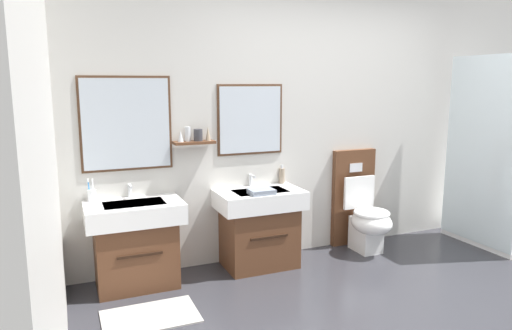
% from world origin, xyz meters
% --- Properties ---
extents(ground_plane, '(6.37, 4.76, 0.10)m').
position_xyz_m(ground_plane, '(0.00, 0.00, -0.05)').
color(ground_plane, '#2D2D33').
rests_on(ground_plane, ground).
extents(wall_back, '(5.17, 0.27, 2.63)m').
position_xyz_m(wall_back, '(-0.02, 1.72, 1.31)').
color(wall_back, beige).
rests_on(wall_back, ground).
extents(wall_left, '(0.12, 3.56, 2.63)m').
position_xyz_m(wall_left, '(-2.53, 0.00, 1.31)').
color(wall_left, beige).
rests_on(wall_left, ground).
extents(bath_mat, '(0.68, 0.44, 0.01)m').
position_xyz_m(bath_mat, '(-1.91, 0.85, 0.01)').
color(bath_mat, '#9E9993').
rests_on(bath_mat, ground).
extents(vanity_sink_left, '(0.78, 0.50, 0.72)m').
position_xyz_m(vanity_sink_left, '(-1.91, 1.45, 0.38)').
color(vanity_sink_left, '#56331E').
rests_on(vanity_sink_left, ground).
extents(tap_on_left_sink, '(0.03, 0.13, 0.11)m').
position_xyz_m(tap_on_left_sink, '(-1.91, 1.63, 0.79)').
color(tap_on_left_sink, silver).
rests_on(tap_on_left_sink, vanity_sink_left).
extents(vanity_sink_right, '(0.78, 0.50, 0.72)m').
position_xyz_m(vanity_sink_right, '(-0.80, 1.45, 0.38)').
color(vanity_sink_right, '#56331E').
rests_on(vanity_sink_right, ground).
extents(tap_on_right_sink, '(0.03, 0.13, 0.11)m').
position_xyz_m(tap_on_right_sink, '(-0.80, 1.63, 0.79)').
color(tap_on_right_sink, silver).
rests_on(tap_on_right_sink, vanity_sink_right).
extents(toilet, '(0.48, 0.63, 1.00)m').
position_xyz_m(toilet, '(0.35, 1.46, 0.38)').
color(toilet, '#56331E').
rests_on(toilet, ground).
extents(toothbrush_cup, '(0.07, 0.07, 0.19)m').
position_xyz_m(toothbrush_cup, '(-2.22, 1.62, 0.77)').
color(toothbrush_cup, silver).
rests_on(toothbrush_cup, vanity_sink_left).
extents(soap_dispenser, '(0.06, 0.06, 0.18)m').
position_xyz_m(soap_dispenser, '(-0.48, 1.63, 0.79)').
color(soap_dispenser, gray).
rests_on(soap_dispenser, vanity_sink_right).
extents(folded_hand_towel, '(0.22, 0.16, 0.04)m').
position_xyz_m(folded_hand_towel, '(-0.84, 1.30, 0.74)').
color(folded_hand_towel, gray).
rests_on(folded_hand_towel, vanity_sink_right).
extents(shower_tray, '(1.00, 0.89, 1.95)m').
position_xyz_m(shower_tray, '(1.79, 1.07, 0.40)').
color(shower_tray, white).
rests_on(shower_tray, ground).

